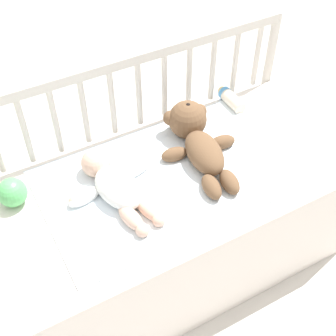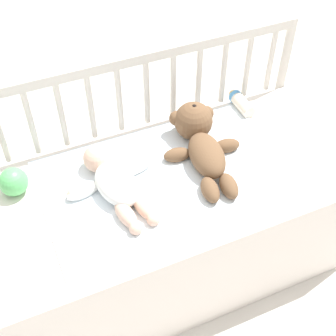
% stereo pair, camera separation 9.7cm
% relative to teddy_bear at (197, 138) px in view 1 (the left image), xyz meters
% --- Properties ---
extents(ground_plane, '(12.00, 12.00, 0.00)m').
position_rel_teddy_bear_xyz_m(ground_plane, '(-0.16, -0.09, -0.54)').
color(ground_plane, silver).
extents(crib_mattress, '(1.32, 0.59, 0.49)m').
position_rel_teddy_bear_xyz_m(crib_mattress, '(-0.16, -0.09, -0.30)').
color(crib_mattress, white).
rests_on(crib_mattress, ground_plane).
extents(crib_rail, '(1.32, 0.04, 0.79)m').
position_rel_teddy_bear_xyz_m(crib_rail, '(-0.16, 0.23, 0.03)').
color(crib_rail, beige).
rests_on(crib_rail, ground_plane).
extents(blanket, '(0.83, 0.51, 0.01)m').
position_rel_teddy_bear_xyz_m(blanket, '(-0.16, -0.07, -0.05)').
color(blanket, white).
rests_on(blanket, crib_mattress).
extents(teddy_bear, '(0.28, 0.42, 0.14)m').
position_rel_teddy_bear_xyz_m(teddy_bear, '(0.00, 0.00, 0.00)').
color(teddy_bear, brown).
rests_on(teddy_bear, crib_mattress).
extents(baby, '(0.31, 0.37, 0.10)m').
position_rel_teddy_bear_xyz_m(baby, '(-0.33, -0.05, -0.02)').
color(baby, white).
rests_on(baby, crib_mattress).
extents(baby_bottle, '(0.05, 0.15, 0.05)m').
position_rel_teddy_bear_xyz_m(baby_bottle, '(0.25, 0.16, -0.03)').
color(baby_bottle, '#F4E5CC').
rests_on(baby_bottle, crib_mattress).
extents(toy_ball, '(0.09, 0.09, 0.09)m').
position_rel_teddy_bear_xyz_m(toy_ball, '(-0.63, 0.07, -0.01)').
color(toy_ball, '#59BF66').
rests_on(toy_ball, crib_mattress).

